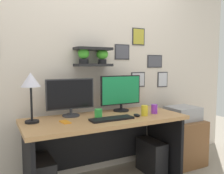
{
  "coord_description": "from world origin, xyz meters",
  "views": [
    {
      "loc": [
        -1.03,
        -2.14,
        1.3
      ],
      "look_at": [
        0.1,
        0.05,
        1.05
      ],
      "focal_mm": 37.62,
      "sensor_mm": 36.0,
      "label": 1
    }
  ],
  "objects_px": {
    "desk_lamp": "(31,83)",
    "cell_phone": "(65,122)",
    "computer_tower_right": "(151,157)",
    "computer_mouse": "(137,115)",
    "printer": "(183,113)",
    "coffee_mug": "(98,113)",
    "water_cup": "(145,110)",
    "monitor_right": "(121,92)",
    "drawer_cabinet": "(182,141)",
    "desk": "(103,135)",
    "monitor_left": "(70,96)",
    "pen_cup": "(154,109)",
    "keyboard": "(112,119)"
  },
  "relations": [
    {
      "from": "keyboard",
      "to": "computer_mouse",
      "type": "relative_size",
      "value": 4.89
    },
    {
      "from": "desk_lamp",
      "to": "cell_phone",
      "type": "relative_size",
      "value": 3.36
    },
    {
      "from": "monitor_right",
      "to": "cell_phone",
      "type": "relative_size",
      "value": 3.63
    },
    {
      "from": "monitor_left",
      "to": "desk_lamp",
      "type": "distance_m",
      "value": 0.45
    },
    {
      "from": "computer_mouse",
      "to": "monitor_right",
      "type": "bearing_deg",
      "value": 89.77
    },
    {
      "from": "monitor_right",
      "to": "drawer_cabinet",
      "type": "distance_m",
      "value": 1.1
    },
    {
      "from": "monitor_right",
      "to": "keyboard",
      "type": "distance_m",
      "value": 0.5
    },
    {
      "from": "computer_tower_right",
      "to": "drawer_cabinet",
      "type": "bearing_deg",
      "value": 5.8
    },
    {
      "from": "coffee_mug",
      "to": "drawer_cabinet",
      "type": "height_order",
      "value": "coffee_mug"
    },
    {
      "from": "drawer_cabinet",
      "to": "water_cup",
      "type": "bearing_deg",
      "value": -163.99
    },
    {
      "from": "keyboard",
      "to": "drawer_cabinet",
      "type": "distance_m",
      "value": 1.27
    },
    {
      "from": "cell_phone",
      "to": "printer",
      "type": "height_order",
      "value": "cell_phone"
    },
    {
      "from": "pen_cup",
      "to": "cell_phone",
      "type": "bearing_deg",
      "value": 176.64
    },
    {
      "from": "coffee_mug",
      "to": "water_cup",
      "type": "bearing_deg",
      "value": -15.34
    },
    {
      "from": "coffee_mug",
      "to": "printer",
      "type": "height_order",
      "value": "coffee_mug"
    },
    {
      "from": "keyboard",
      "to": "computer_mouse",
      "type": "xyz_separation_m",
      "value": [
        0.29,
        0.0,
        0.01
      ]
    },
    {
      "from": "computer_mouse",
      "to": "printer",
      "type": "xyz_separation_m",
      "value": [
        0.86,
        0.22,
        -0.1
      ]
    },
    {
      "from": "cell_phone",
      "to": "computer_tower_right",
      "type": "xyz_separation_m",
      "value": [
        1.06,
        0.06,
        -0.56
      ]
    },
    {
      "from": "coffee_mug",
      "to": "computer_tower_right",
      "type": "relative_size",
      "value": 0.22
    },
    {
      "from": "computer_mouse",
      "to": "monitor_left",
      "type": "bearing_deg",
      "value": 150.5
    },
    {
      "from": "printer",
      "to": "drawer_cabinet",
      "type": "bearing_deg",
      "value": 90.0
    },
    {
      "from": "printer",
      "to": "water_cup",
      "type": "bearing_deg",
      "value": -163.99
    },
    {
      "from": "monitor_right",
      "to": "cell_phone",
      "type": "xyz_separation_m",
      "value": [
        -0.74,
        -0.24,
        -0.21
      ]
    },
    {
      "from": "desk_lamp",
      "to": "drawer_cabinet",
      "type": "bearing_deg",
      "value": -0.43
    },
    {
      "from": "pen_cup",
      "to": "water_cup",
      "type": "relative_size",
      "value": 0.91
    },
    {
      "from": "desk",
      "to": "monitor_right",
      "type": "xyz_separation_m",
      "value": [
        0.3,
        0.16,
        0.43
      ]
    },
    {
      "from": "monitor_left",
      "to": "monitor_right",
      "type": "height_order",
      "value": "monitor_right"
    },
    {
      "from": "drawer_cabinet",
      "to": "computer_tower_right",
      "type": "xyz_separation_m",
      "value": [
        -0.54,
        -0.05,
        -0.09
      ]
    },
    {
      "from": "desk",
      "to": "monitor_left",
      "type": "height_order",
      "value": "monitor_left"
    },
    {
      "from": "monitor_left",
      "to": "printer",
      "type": "height_order",
      "value": "monitor_left"
    },
    {
      "from": "computer_mouse",
      "to": "cell_phone",
      "type": "distance_m",
      "value": 0.74
    },
    {
      "from": "desk",
      "to": "desk_lamp",
      "type": "xyz_separation_m",
      "value": [
        -0.71,
        0.06,
        0.58
      ]
    },
    {
      "from": "desk",
      "to": "monitor_left",
      "type": "bearing_deg",
      "value": 151.87
    },
    {
      "from": "desk",
      "to": "computer_tower_right",
      "type": "bearing_deg",
      "value": -1.04
    },
    {
      "from": "desk",
      "to": "pen_cup",
      "type": "xyz_separation_m",
      "value": [
        0.56,
        -0.13,
        0.26
      ]
    },
    {
      "from": "computer_tower_right",
      "to": "water_cup",
      "type": "bearing_deg",
      "value": -143.56
    },
    {
      "from": "desk_lamp",
      "to": "monitor_left",
      "type": "bearing_deg",
      "value": 14.44
    },
    {
      "from": "monitor_left",
      "to": "pen_cup",
      "type": "relative_size",
      "value": 5.11
    },
    {
      "from": "cell_phone",
      "to": "pen_cup",
      "type": "xyz_separation_m",
      "value": [
        0.99,
        -0.06,
        0.05
      ]
    },
    {
      "from": "desk_lamp",
      "to": "computer_tower_right",
      "type": "height_order",
      "value": "desk_lamp"
    },
    {
      "from": "monitor_left",
      "to": "computer_tower_right",
      "type": "height_order",
      "value": "monitor_left"
    },
    {
      "from": "computer_mouse",
      "to": "water_cup",
      "type": "xyz_separation_m",
      "value": [
        0.1,
        0.01,
        0.04
      ]
    },
    {
      "from": "desk",
      "to": "desk_lamp",
      "type": "bearing_deg",
      "value": 175.41
    },
    {
      "from": "desk",
      "to": "water_cup",
      "type": "xyz_separation_m",
      "value": [
        0.4,
        -0.17,
        0.26
      ]
    },
    {
      "from": "computer_tower_right",
      "to": "pen_cup",
      "type": "bearing_deg",
      "value": -116.45
    },
    {
      "from": "drawer_cabinet",
      "to": "desk_lamp",
      "type": "bearing_deg",
      "value": 179.57
    },
    {
      "from": "water_cup",
      "to": "drawer_cabinet",
      "type": "distance_m",
      "value": 0.94
    },
    {
      "from": "printer",
      "to": "desk_lamp",
      "type": "bearing_deg",
      "value": 179.57
    },
    {
      "from": "monitor_right",
      "to": "cell_phone",
      "type": "bearing_deg",
      "value": -162.15
    },
    {
      "from": "coffee_mug",
      "to": "water_cup",
      "type": "distance_m",
      "value": 0.5
    }
  ]
}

